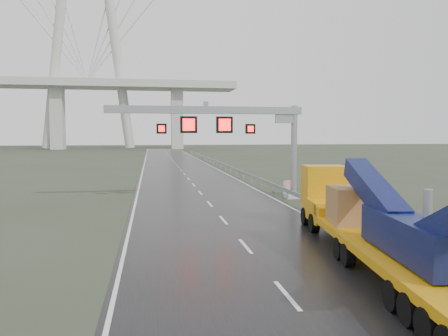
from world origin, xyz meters
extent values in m
plane|color=#313927|center=(0.00, 0.00, 0.00)|extent=(400.00, 400.00, 0.00)
cube|color=black|center=(0.00, 40.00, 0.01)|extent=(11.00, 200.00, 0.02)
cube|color=#B0B0AB|center=(6.90, 18.00, 0.15)|extent=(1.20, 1.20, 0.30)
cylinder|color=gray|center=(6.90, 18.00, 3.60)|extent=(0.48, 0.48, 7.20)
cube|color=gray|center=(0.00, 18.00, 6.80)|extent=(14.80, 0.55, 0.55)
cube|color=gray|center=(6.10, 18.00, 6.30)|extent=(1.40, 0.35, 0.90)
cube|color=gray|center=(0.00, 18.00, 7.25)|extent=(0.35, 0.35, 0.35)
cube|color=black|center=(-1.30, 17.95, 5.70)|extent=(1.25, 0.25, 1.25)
cube|color=#FF0C0C|center=(-1.30, 17.81, 5.70)|extent=(0.90, 0.02, 0.90)
cube|color=black|center=(1.40, 17.95, 5.70)|extent=(1.25, 0.25, 1.25)
cube|color=#FF0C0C|center=(1.40, 17.81, 5.70)|extent=(0.90, 0.02, 0.90)
cube|color=black|center=(-3.30, 17.95, 5.40)|extent=(0.75, 0.25, 0.75)
cube|color=#FF0C0C|center=(-3.30, 17.81, 5.40)|extent=(0.54, 0.02, 0.54)
cube|color=black|center=(3.40, 17.95, 5.40)|extent=(0.75, 0.25, 0.75)
cube|color=#FF0C0C|center=(3.40, 17.81, 5.40)|extent=(0.54, 0.02, 0.54)
cube|color=#B0B0AB|center=(-35.00, 140.00, 10.50)|extent=(4.00, 6.00, 21.00)
cube|color=#B0B0AB|center=(5.00, 140.00, 10.50)|extent=(4.00, 6.00, 21.00)
cube|color=#CC710B|center=(4.03, -1.40, 0.93)|extent=(4.10, 12.58, 0.31)
cube|color=#CC710B|center=(4.90, 5.07, 1.28)|extent=(2.42, 1.36, 0.44)
cube|color=#CC710B|center=(5.09, 6.47, 1.06)|extent=(2.63, 2.93, 1.06)
cube|color=#CC710B|center=(5.30, 8.05, 2.12)|extent=(2.42, 2.04, 2.29)
cube|color=black|center=(5.42, 8.94, 2.38)|extent=(2.02, 0.32, 1.06)
cube|color=#111850|center=(3.91, -2.28, 1.77)|extent=(1.93, 5.41, 1.24)
cube|color=#111850|center=(4.32, 0.79, 2.82)|extent=(1.53, 4.94, 2.26)
cylinder|color=gray|center=(4.43, -2.35, 2.56)|extent=(0.30, 0.30, 1.41)
cube|color=#AC724E|center=(4.64, 3.15, 1.88)|extent=(2.18, 2.18, 1.59)
cylinder|color=black|center=(4.32, 0.79, 0.44)|extent=(2.65, 1.22, 0.88)
cylinder|color=black|center=(5.28, 7.87, 0.49)|extent=(2.49, 1.28, 0.97)
cylinder|color=gray|center=(6.66, 10.47, 1.06)|extent=(0.07, 0.07, 2.12)
cylinder|color=gray|center=(7.54, 10.47, 1.06)|extent=(0.07, 0.07, 2.12)
cube|color=#FFAF0D|center=(7.10, 10.47, 1.90)|extent=(1.21, 0.36, 0.35)
cube|color=brown|center=(7.10, 10.47, 1.46)|extent=(1.21, 0.36, 0.40)
cube|color=red|center=(7.09, 20.00, 0.58)|extent=(0.76, 0.57, 1.15)
camera|label=1|loc=(-4.07, -14.59, 4.96)|focal=35.00mm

